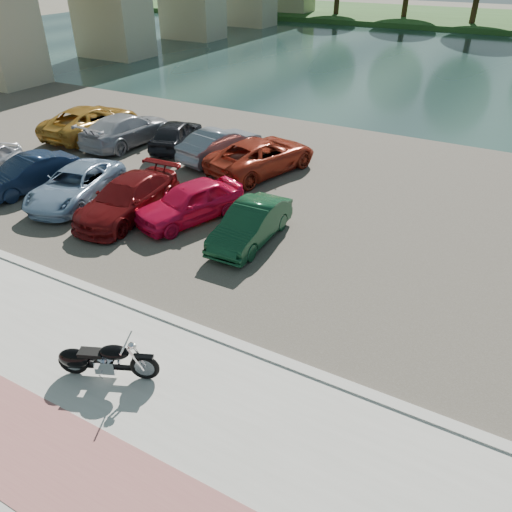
% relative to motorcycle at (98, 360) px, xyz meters
% --- Properties ---
extents(ground, '(200.00, 200.00, 0.00)m').
position_rel_motorcycle_xyz_m(ground, '(0.96, 0.37, -0.56)').
color(ground, '#595447').
rests_on(ground, ground).
extents(promenade, '(60.00, 6.00, 0.10)m').
position_rel_motorcycle_xyz_m(promenade, '(0.96, -0.63, -0.51)').
color(promenade, '#ADABA3').
rests_on(promenade, ground).
extents(pink_path, '(60.00, 2.00, 0.01)m').
position_rel_motorcycle_xyz_m(pink_path, '(0.96, -2.13, -0.46)').
color(pink_path, '#965554').
rests_on(pink_path, promenade).
extents(kerb, '(60.00, 0.30, 0.14)m').
position_rel_motorcycle_xyz_m(kerb, '(0.96, 2.37, -0.49)').
color(kerb, '#ADABA3').
rests_on(kerb, ground).
extents(parking_lot, '(60.00, 18.00, 0.04)m').
position_rel_motorcycle_xyz_m(parking_lot, '(0.96, 11.37, -0.54)').
color(parking_lot, '#464039').
rests_on(parking_lot, ground).
extents(river, '(120.00, 40.00, 0.00)m').
position_rel_motorcycle_xyz_m(river, '(0.96, 40.37, -0.56)').
color(river, '#1B3130').
rests_on(river, ground).
extents(far_bank, '(120.00, 24.00, 0.60)m').
position_rel_motorcycle_xyz_m(far_bank, '(0.96, 72.37, -0.26)').
color(far_bank, '#234B1A').
rests_on(far_bank, ground).
extents(motorcycle, '(2.21, 1.15, 1.05)m').
position_rel_motorcycle_xyz_m(motorcycle, '(0.00, 0.00, 0.00)').
color(motorcycle, black).
rests_on(motorcycle, promenade).
extents(car_1, '(2.06, 4.20, 1.32)m').
position_rel_motorcycle_xyz_m(car_1, '(-9.89, 6.39, 0.14)').
color(car_1, '#111E37').
rests_on(car_1, parking_lot).
extents(car_2, '(3.06, 4.92, 1.27)m').
position_rel_motorcycle_xyz_m(car_2, '(-7.47, 6.53, 0.11)').
color(car_2, '#7F9AB9').
rests_on(car_2, parking_lot).
extents(car_3, '(2.16, 4.79, 1.36)m').
position_rel_motorcycle_xyz_m(car_3, '(-4.87, 6.53, 0.16)').
color(car_3, '#610D0F').
rests_on(car_3, parking_lot).
extents(car_4, '(2.91, 4.37, 1.38)m').
position_rel_motorcycle_xyz_m(car_4, '(-2.71, 7.36, 0.17)').
color(car_4, red).
rests_on(car_4, parking_lot).
extents(car_5, '(1.43, 3.86, 1.26)m').
position_rel_motorcycle_xyz_m(car_5, '(-0.08, 7.04, 0.11)').
color(car_5, '#0F3921').
rests_on(car_5, parking_lot).
extents(car_6, '(2.67, 5.53, 1.52)m').
position_rel_motorcycle_xyz_m(car_6, '(-12.68, 12.64, 0.24)').
color(car_6, '#B8822A').
rests_on(car_6, parking_lot).
extents(car_7, '(2.35, 5.23, 1.49)m').
position_rel_motorcycle_xyz_m(car_7, '(-10.15, 12.53, 0.22)').
color(car_7, '#9E9FA7').
rests_on(car_7, parking_lot).
extents(car_8, '(2.62, 4.28, 1.36)m').
position_rel_motorcycle_xyz_m(car_8, '(-7.70, 13.26, 0.16)').
color(car_8, black).
rests_on(car_8, parking_lot).
extents(car_9, '(2.35, 4.49, 1.41)m').
position_rel_motorcycle_xyz_m(car_9, '(-4.99, 12.96, 0.18)').
color(car_9, slate).
rests_on(car_9, parking_lot).
extents(car_10, '(3.77, 5.68, 1.45)m').
position_rel_motorcycle_xyz_m(car_10, '(-2.66, 12.60, 0.20)').
color(car_10, '#A02D1A').
rests_on(car_10, parking_lot).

